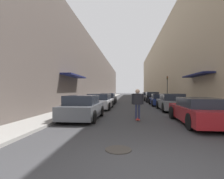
{
  "coord_description": "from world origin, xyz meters",
  "views": [
    {
      "loc": [
        -0.43,
        -3.23,
        1.57
      ],
      "look_at": [
        -1.76,
        10.7,
        1.67
      ],
      "focal_mm": 28.0,
      "sensor_mm": 36.0,
      "label": 1
    }
  ],
  "objects_px": {
    "parked_car_right_2": "(160,100)",
    "skateboarder": "(138,101)",
    "parked_car_left_1": "(100,102)",
    "parked_car_right_3": "(152,97)",
    "parked_car_right_0": "(198,111)",
    "parked_car_left_2": "(108,99)",
    "parked_car_right_1": "(171,102)",
    "parked_car_right_4": "(148,96)",
    "parked_car_left_0": "(83,108)",
    "traffic_light": "(167,86)",
    "manhole_cover": "(118,150)"
  },
  "relations": [
    {
      "from": "parked_car_right_3",
      "to": "parked_car_right_4",
      "type": "bearing_deg",
      "value": 90.27
    },
    {
      "from": "parked_car_left_2",
      "to": "parked_car_left_1",
      "type": "bearing_deg",
      "value": -89.94
    },
    {
      "from": "skateboarder",
      "to": "traffic_light",
      "type": "relative_size",
      "value": 0.47
    },
    {
      "from": "parked_car_right_4",
      "to": "parked_car_left_2",
      "type": "bearing_deg",
      "value": -122.18
    },
    {
      "from": "parked_car_left_0",
      "to": "parked_car_left_1",
      "type": "distance_m",
      "value": 5.55
    },
    {
      "from": "parked_car_right_0",
      "to": "parked_car_left_2",
      "type": "bearing_deg",
      "value": 115.07
    },
    {
      "from": "parked_car_left_0",
      "to": "skateboarder",
      "type": "xyz_separation_m",
      "value": [
        2.99,
        0.01,
        0.39
      ]
    },
    {
      "from": "parked_car_right_0",
      "to": "parked_car_left_0",
      "type": "bearing_deg",
      "value": 171.95
    },
    {
      "from": "parked_car_left_2",
      "to": "parked_car_right_1",
      "type": "height_order",
      "value": "parked_car_right_1"
    },
    {
      "from": "parked_car_right_1",
      "to": "parked_car_right_4",
      "type": "xyz_separation_m",
      "value": [
        -0.16,
        15.7,
        -0.03
      ]
    },
    {
      "from": "manhole_cover",
      "to": "parked_car_left_0",
      "type": "bearing_deg",
      "value": 115.2
    },
    {
      "from": "parked_car_left_0",
      "to": "traffic_light",
      "type": "height_order",
      "value": "traffic_light"
    },
    {
      "from": "parked_car_right_2",
      "to": "parked_car_right_4",
      "type": "bearing_deg",
      "value": 90.64
    },
    {
      "from": "parked_car_left_2",
      "to": "parked_car_right_4",
      "type": "xyz_separation_m",
      "value": [
        5.67,
        9.0,
        0.0
      ]
    },
    {
      "from": "parked_car_right_4",
      "to": "skateboarder",
      "type": "bearing_deg",
      "value": -97.57
    },
    {
      "from": "parked_car_left_2",
      "to": "parked_car_right_0",
      "type": "height_order",
      "value": "parked_car_left_2"
    },
    {
      "from": "parked_car_right_3",
      "to": "traffic_light",
      "type": "height_order",
      "value": "traffic_light"
    },
    {
      "from": "parked_car_left_0",
      "to": "manhole_cover",
      "type": "height_order",
      "value": "parked_car_left_0"
    },
    {
      "from": "parked_car_right_0",
      "to": "skateboarder",
      "type": "relative_size",
      "value": 2.89
    },
    {
      "from": "parked_car_left_1",
      "to": "parked_car_right_1",
      "type": "relative_size",
      "value": 1.09
    },
    {
      "from": "parked_car_left_2",
      "to": "parked_car_right_2",
      "type": "bearing_deg",
      "value": -18.51
    },
    {
      "from": "parked_car_right_1",
      "to": "parked_car_right_4",
      "type": "height_order",
      "value": "parked_car_right_1"
    },
    {
      "from": "skateboarder",
      "to": "parked_car_right_2",
      "type": "bearing_deg",
      "value": 73.36
    },
    {
      "from": "parked_car_right_2",
      "to": "parked_car_right_4",
      "type": "distance_m",
      "value": 10.94
    },
    {
      "from": "parked_car_left_2",
      "to": "manhole_cover",
      "type": "distance_m",
      "value": 16.37
    },
    {
      "from": "parked_car_left_1",
      "to": "parked_car_right_3",
      "type": "bearing_deg",
      "value": 59.94
    },
    {
      "from": "parked_car_right_3",
      "to": "traffic_light",
      "type": "distance_m",
      "value": 2.88
    },
    {
      "from": "skateboarder",
      "to": "manhole_cover",
      "type": "relative_size",
      "value": 2.37
    },
    {
      "from": "skateboarder",
      "to": "parked_car_right_0",
      "type": "bearing_deg",
      "value": -16.56
    },
    {
      "from": "parked_car_right_2",
      "to": "parked_car_right_4",
      "type": "relative_size",
      "value": 1.01
    },
    {
      "from": "parked_car_right_3",
      "to": "parked_car_right_4",
      "type": "relative_size",
      "value": 1.1
    },
    {
      "from": "parked_car_right_2",
      "to": "skateboarder",
      "type": "distance_m",
      "value": 9.93
    },
    {
      "from": "skateboarder",
      "to": "manhole_cover",
      "type": "bearing_deg",
      "value": -98.93
    },
    {
      "from": "parked_car_left_2",
      "to": "parked_car_right_3",
      "type": "distance_m",
      "value": 6.9
    },
    {
      "from": "parked_car_right_1",
      "to": "skateboarder",
      "type": "xyz_separation_m",
      "value": [
        -2.88,
        -4.75,
        0.37
      ]
    },
    {
      "from": "parked_car_right_0",
      "to": "parked_car_right_4",
      "type": "bearing_deg",
      "value": 90.21
    },
    {
      "from": "parked_car_left_2",
      "to": "parked_car_right_3",
      "type": "bearing_deg",
      "value": 34.5
    },
    {
      "from": "parked_car_left_0",
      "to": "parked_car_right_2",
      "type": "distance_m",
      "value": 11.16
    },
    {
      "from": "parked_car_right_3",
      "to": "manhole_cover",
      "type": "bearing_deg",
      "value": -99.85
    },
    {
      "from": "parked_car_left_0",
      "to": "parked_car_right_3",
      "type": "distance_m",
      "value": 16.4
    },
    {
      "from": "parked_car_right_1",
      "to": "parked_car_right_3",
      "type": "height_order",
      "value": "parked_car_right_3"
    },
    {
      "from": "parked_car_left_2",
      "to": "skateboarder",
      "type": "bearing_deg",
      "value": -75.56
    },
    {
      "from": "parked_car_right_2",
      "to": "parked_car_right_3",
      "type": "xyz_separation_m",
      "value": [
        -0.1,
        5.85,
        0.07
      ]
    },
    {
      "from": "parked_car_left_2",
      "to": "parked_car_right_4",
      "type": "height_order",
      "value": "parked_car_right_4"
    },
    {
      "from": "parked_car_left_1",
      "to": "skateboarder",
      "type": "relative_size",
      "value": 2.75
    },
    {
      "from": "parked_car_left_2",
      "to": "traffic_light",
      "type": "distance_m",
      "value": 9.36
    },
    {
      "from": "parked_car_right_3",
      "to": "parked_car_left_0",
      "type": "bearing_deg",
      "value": -110.44
    },
    {
      "from": "parked_car_right_4",
      "to": "traffic_light",
      "type": "xyz_separation_m",
      "value": [
        2.3,
        -4.37,
        1.66
      ]
    },
    {
      "from": "parked_car_left_0",
      "to": "parked_car_right_4",
      "type": "relative_size",
      "value": 0.96
    },
    {
      "from": "parked_car_left_0",
      "to": "parked_car_left_1",
      "type": "xyz_separation_m",
      "value": [
        0.05,
        5.55,
        -0.0
      ]
    }
  ]
}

